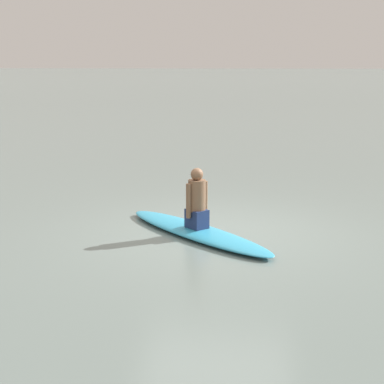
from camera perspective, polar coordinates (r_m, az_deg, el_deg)
ground_plane at (r=9.79m, az=2.33°, el=-3.79°), size 400.00×400.00×0.00m
surfboard at (r=9.60m, az=0.45°, el=-3.70°), size 2.85×2.80×0.13m
person_paddler at (r=9.48m, az=0.46°, el=-0.85°), size 0.40×0.40×0.95m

